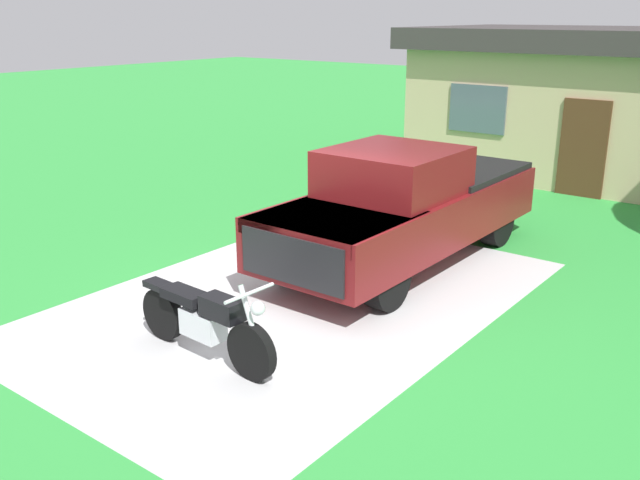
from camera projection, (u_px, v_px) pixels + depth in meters
ground_plane at (296, 300)px, 9.83m from camera, size 80.00×80.00×0.00m
driveway_pad at (296, 300)px, 9.83m from camera, size 4.98×7.52×0.01m
motorcycle at (205, 321)px, 8.05m from camera, size 2.21×0.70×1.09m
pickup_truck at (407, 204)px, 11.13m from camera, size 2.02×5.64×1.90m
neighbor_house at (621, 103)px, 16.76m from camera, size 9.60×5.60×3.50m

